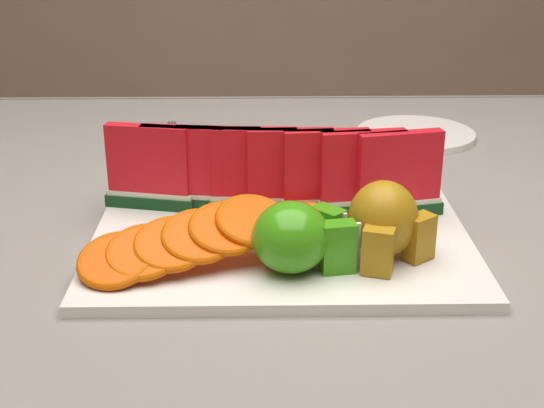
# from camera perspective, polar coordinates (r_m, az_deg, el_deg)

# --- Properties ---
(table) EXTENTS (1.40, 0.90, 0.75)m
(table) POSITION_cam_1_polar(r_m,az_deg,el_deg) (0.96, -2.97, -5.88)
(table) COLOR #4A3416
(table) RESTS_ON ground
(tablecloth) EXTENTS (1.53, 1.03, 0.20)m
(tablecloth) POSITION_cam_1_polar(r_m,az_deg,el_deg) (0.93, -3.04, -2.49)
(tablecloth) COLOR gray
(tablecloth) RESTS_ON table
(platter) EXTENTS (0.40, 0.30, 0.01)m
(platter) POSITION_cam_1_polar(r_m,az_deg,el_deg) (0.81, 0.68, -2.67)
(platter) COLOR silver
(platter) RESTS_ON tablecloth
(apple_cluster) EXTENTS (0.11, 0.10, 0.07)m
(apple_cluster) POSITION_cam_1_polar(r_m,az_deg,el_deg) (0.73, 1.98, -2.53)
(apple_cluster) COLOR #2C8C11
(apple_cluster) RESTS_ON platter
(pear_cluster) EXTENTS (0.09, 0.09, 0.08)m
(pear_cluster) POSITION_cam_1_polar(r_m,az_deg,el_deg) (0.75, 8.50, -1.34)
(pear_cluster) COLOR olive
(pear_cluster) RESTS_ON platter
(side_plate) EXTENTS (0.23, 0.23, 0.01)m
(side_plate) POSITION_cam_1_polar(r_m,az_deg,el_deg) (1.19, 10.75, 5.18)
(side_plate) COLOR silver
(side_plate) RESTS_ON tablecloth
(fork) EXTENTS (0.05, 0.19, 0.00)m
(fork) POSITION_cam_1_polar(r_m,az_deg,el_deg) (1.15, -7.91, 4.72)
(fork) COLOR silver
(fork) RESTS_ON tablecloth
(watermelon_row) EXTENTS (0.39, 0.07, 0.10)m
(watermelon_row) POSITION_cam_1_polar(r_m,az_deg,el_deg) (0.85, 0.01, 2.36)
(watermelon_row) COLOR #113C12
(watermelon_row) RESTS_ON platter
(orange_fan_front) EXTENTS (0.22, 0.13, 0.06)m
(orange_fan_front) POSITION_cam_1_polar(r_m,az_deg,el_deg) (0.74, -6.53, -2.69)
(orange_fan_front) COLOR #C92F00
(orange_fan_front) RESTS_ON platter
(orange_fan_back) EXTENTS (0.23, 0.09, 0.04)m
(orange_fan_back) POSITION_cam_1_polar(r_m,az_deg,el_deg) (0.91, -2.47, 1.89)
(orange_fan_back) COLOR #C92F00
(orange_fan_back) RESTS_ON platter
(tangerine_segments) EXTENTS (0.15, 0.07, 0.02)m
(tangerine_segments) POSITION_cam_1_polar(r_m,az_deg,el_deg) (0.82, -1.18, -1.09)
(tangerine_segments) COLOR orange
(tangerine_segments) RESTS_ON platter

